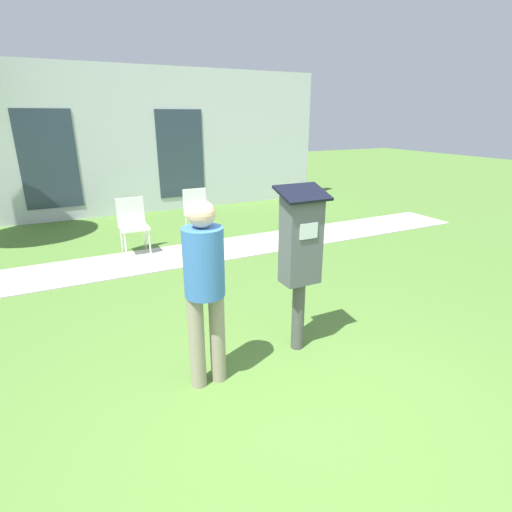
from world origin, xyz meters
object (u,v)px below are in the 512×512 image
at_px(person_standing, 205,282).
at_px(outdoor_chair_left, 133,221).
at_px(parking_meter, 301,249).
at_px(outdoor_chair_middle, 197,210).

height_order(person_standing, outdoor_chair_left, person_standing).
height_order(parking_meter, outdoor_chair_left, parking_meter).
distance_m(parking_meter, person_standing, 0.98).
bearing_deg(outdoor_chair_middle, outdoor_chair_left, -173.36).
xyz_separation_m(person_standing, outdoor_chair_left, (0.12, 3.83, -0.40)).
bearing_deg(parking_meter, outdoor_chair_left, 102.84).
bearing_deg(outdoor_chair_middle, parking_meter, -104.14).
bearing_deg(person_standing, outdoor_chair_left, 61.04).
bearing_deg(outdoor_chair_middle, person_standing, -116.67).
bearing_deg(outdoor_chair_left, parking_meter, -101.48).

